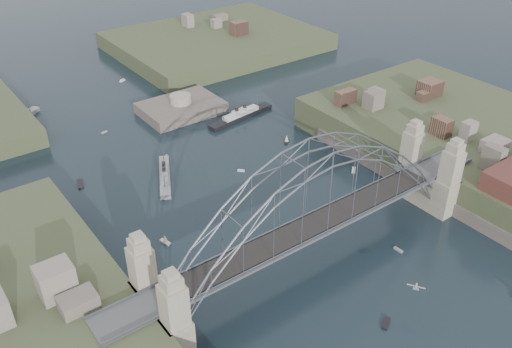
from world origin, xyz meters
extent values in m
plane|color=black|center=(0.00, 0.00, 0.00)|extent=(500.00, 500.00, 0.00)
cube|color=#504F52|center=(0.00, 0.00, 8.00)|extent=(84.00, 6.00, 0.70)
cube|color=#535961|center=(0.00, -3.00, 8.55)|extent=(84.00, 0.25, 0.50)
cube|color=#535961|center=(0.00, 3.00, 8.55)|extent=(84.00, 0.25, 0.50)
cube|color=black|center=(0.00, 0.00, 8.55)|extent=(55.20, 5.20, 0.35)
cube|color=gray|center=(-31.50, -5.00, 8.85)|extent=(3.40, 3.40, 17.70)
cube|color=gray|center=(-31.50, 5.00, 8.85)|extent=(3.40, 3.40, 17.70)
cube|color=gray|center=(31.50, -5.00, 8.85)|extent=(3.40, 3.40, 17.70)
cube|color=gray|center=(31.50, 5.00, 8.85)|extent=(3.40, 3.40, 17.70)
cube|color=gray|center=(-31.50, 0.00, 4.00)|extent=(4.08, 13.80, 8.00)
cube|color=gray|center=(31.50, 0.00, 4.00)|extent=(4.08, 13.80, 8.00)
cube|color=#584E47|center=(-35.50, 0.00, 1.00)|extent=(6.00, 70.00, 4.00)
cube|color=#3D4529|center=(58.00, 0.00, 2.00)|extent=(50.00, 90.00, 12.00)
cube|color=#584E47|center=(35.50, 0.00, 1.00)|extent=(6.00, 70.00, 4.00)
cube|color=#3D4529|center=(50.00, 110.00, 0.75)|extent=(70.00, 55.00, 9.50)
cube|color=#584E47|center=(12.00, 70.00, -0.50)|extent=(22.00, 16.00, 7.00)
cylinder|color=gray|center=(12.00, 70.00, 4.20)|extent=(6.00, 6.00, 2.40)
cube|color=gray|center=(-8.67, 41.74, 0.39)|extent=(9.97, 16.49, 1.54)
cube|color=gray|center=(-8.67, 41.74, 1.54)|extent=(5.89, 9.28, 1.16)
cube|color=gray|center=(-8.67, 41.74, 2.41)|extent=(3.11, 4.44, 0.77)
cylinder|color=black|center=(-9.22, 40.66, 3.08)|extent=(0.83, 0.83, 1.54)
cylinder|color=black|center=(-8.11, 42.83, 3.08)|extent=(0.83, 0.83, 1.54)
cylinder|color=#535961|center=(-11.04, 37.11, 2.89)|extent=(0.15, 0.15, 3.85)
cylinder|color=#535961|center=(-6.29, 46.38, 2.89)|extent=(0.15, 0.15, 3.85)
cube|color=gray|center=(-26.83, 91.33, 0.39)|extent=(13.57, 11.60, 1.57)
cube|color=gray|center=(-26.83, 91.33, 1.57)|extent=(7.74, 6.72, 1.18)
cube|color=gray|center=(-26.83, 91.33, 2.46)|extent=(3.80, 3.40, 0.79)
cylinder|color=black|center=(-27.69, 90.64, 3.15)|extent=(0.78, 0.78, 1.57)
cylinder|color=black|center=(-25.98, 92.03, 3.15)|extent=(0.78, 0.78, 1.57)
cylinder|color=#535961|center=(-30.50, 88.35, 2.95)|extent=(0.16, 0.16, 3.93)
cylinder|color=#535961|center=(-23.17, 94.31, 2.95)|extent=(0.16, 0.16, 3.93)
cube|color=black|center=(23.53, 56.85, 0.39)|extent=(21.85, 5.84, 1.57)
cube|color=silver|center=(23.53, 56.85, 1.57)|extent=(12.10, 3.79, 1.18)
cube|color=silver|center=(23.53, 56.85, 2.46)|extent=(5.58, 2.34, 0.79)
cylinder|color=black|center=(22.03, 56.64, 3.15)|extent=(1.06, 1.06, 1.57)
cylinder|color=black|center=(25.03, 57.05, 3.15)|extent=(1.06, 1.06, 1.57)
cylinder|color=#535961|center=(17.09, 55.97, 2.95)|extent=(0.16, 0.16, 3.94)
cylinder|color=#535961|center=(29.96, 57.72, 2.95)|extent=(0.16, 0.16, 3.94)
cube|color=silver|center=(5.12, -19.20, 5.06)|extent=(1.41, 1.03, 0.26)
cube|color=silver|center=(5.12, -19.20, 5.11)|extent=(1.81, 2.66, 0.06)
cube|color=silver|center=(4.49, -19.61, 5.21)|extent=(0.62, 0.87, 0.33)
cube|color=silver|center=(-19.84, 21.03, 0.15)|extent=(1.36, 2.55, 0.45)
cylinder|color=#535961|center=(-19.84, 21.03, 1.20)|extent=(0.08, 0.08, 2.20)
cone|color=silver|center=(-19.84, 21.03, 1.20)|extent=(1.27, 1.44, 1.92)
cube|color=silver|center=(7.38, 33.89, 0.15)|extent=(1.49, 1.61, 0.45)
cube|color=silver|center=(-0.89, -18.92, 0.15)|extent=(2.76, 2.10, 0.45)
cube|color=silver|center=(24.99, 38.49, 0.15)|extent=(2.40, 2.20, 0.45)
cylinder|color=#535961|center=(24.99, 38.49, 1.20)|extent=(0.08, 0.08, 2.20)
cone|color=silver|center=(24.99, 38.49, 1.20)|extent=(1.59, 1.56, 1.92)
cube|color=silver|center=(-25.37, 50.87, 0.15)|extent=(2.28, 4.06, 0.45)
cube|color=silver|center=(-3.73, 50.16, 0.15)|extent=(1.38, 1.63, 0.45)
cube|color=silver|center=(-10.82, 71.39, 0.15)|extent=(1.89, 1.08, 0.45)
cube|color=silver|center=(28.97, 18.23, 0.15)|extent=(2.31, 2.18, 0.45)
cube|color=silver|center=(8.30, 101.37, 0.15)|extent=(2.16, 1.39, 0.45)
cube|color=silver|center=(8.30, 101.37, 0.55)|extent=(1.36, 0.99, 0.40)
cylinder|color=black|center=(8.30, 101.37, 1.00)|extent=(0.16, 0.16, 0.70)
cube|color=silver|center=(-41.93, 34.67, 0.15)|extent=(0.84, 2.35, 0.45)
cube|color=silver|center=(-41.93, 34.67, 0.55)|extent=(0.69, 1.42, 0.40)
cylinder|color=black|center=(-41.93, 34.67, 1.00)|extent=(0.16, 0.16, 0.70)
cube|color=silver|center=(14.95, -7.68, 0.15)|extent=(0.78, 1.93, 0.45)
camera|label=1|loc=(-55.35, -56.74, 68.41)|focal=38.50mm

